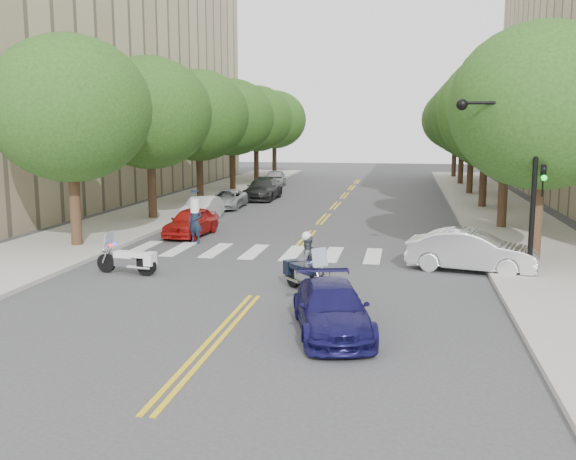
% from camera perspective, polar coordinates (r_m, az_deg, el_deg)
% --- Properties ---
extents(ground, '(140.00, 140.00, 0.00)m').
position_cam_1_polar(ground, '(18.74, -3.00, -5.90)').
color(ground, '#38383A').
rests_on(ground, ground).
extents(sidewalk_left, '(5.00, 60.00, 0.15)m').
position_cam_1_polar(sidewalk_left, '(42.18, -8.69, 2.54)').
color(sidewalk_left, '#9E9991').
rests_on(sidewalk_left, ground).
extents(sidewalk_right, '(5.00, 60.00, 0.15)m').
position_cam_1_polar(sidewalk_right, '(40.24, 17.84, 1.89)').
color(sidewalk_right, '#9E9991').
rests_on(sidewalk_right, ground).
extents(tree_l_0, '(6.40, 6.40, 8.45)m').
position_cam_1_polar(tree_l_0, '(26.95, -18.81, 10.15)').
color(tree_l_0, '#382316').
rests_on(tree_l_0, ground).
extents(tree_l_1, '(6.40, 6.40, 8.45)m').
position_cam_1_polar(tree_l_1, '(34.18, -12.21, 10.12)').
color(tree_l_1, '#382316').
rests_on(tree_l_1, ground).
extents(tree_l_2, '(6.40, 6.40, 8.45)m').
position_cam_1_polar(tree_l_2, '(41.69, -7.95, 10.03)').
color(tree_l_2, '#382316').
rests_on(tree_l_2, ground).
extents(tree_l_3, '(6.40, 6.40, 8.45)m').
position_cam_1_polar(tree_l_3, '(49.35, -5.01, 9.93)').
color(tree_l_3, '#382316').
rests_on(tree_l_3, ground).
extents(tree_l_4, '(6.40, 6.40, 8.45)m').
position_cam_1_polar(tree_l_4, '(57.11, -2.86, 9.85)').
color(tree_l_4, '#382316').
rests_on(tree_l_4, ground).
extents(tree_l_5, '(6.40, 6.40, 8.45)m').
position_cam_1_polar(tree_l_5, '(64.92, -1.23, 9.77)').
color(tree_l_5, '#382316').
rests_on(tree_l_5, ground).
extents(tree_r_0, '(6.40, 6.40, 8.45)m').
position_cam_1_polar(tree_r_0, '(24.05, 21.71, 10.17)').
color(tree_r_0, '#382316').
rests_on(tree_r_0, ground).
extents(tree_r_1, '(6.40, 6.40, 8.45)m').
position_cam_1_polar(tree_r_1, '(31.94, 18.91, 9.92)').
color(tree_r_1, '#382316').
rests_on(tree_r_1, ground).
extents(tree_r_2, '(6.40, 6.40, 8.45)m').
position_cam_1_polar(tree_r_2, '(39.87, 17.22, 9.75)').
color(tree_r_2, '#382316').
rests_on(tree_r_2, ground).
extents(tree_r_3, '(6.40, 6.40, 8.45)m').
position_cam_1_polar(tree_r_3, '(47.83, 16.09, 9.64)').
color(tree_r_3, '#382316').
rests_on(tree_r_3, ground).
extents(tree_r_4, '(6.40, 6.40, 8.45)m').
position_cam_1_polar(tree_r_4, '(55.79, 15.29, 9.56)').
color(tree_r_4, '#382316').
rests_on(tree_r_4, ground).
extents(tree_r_5, '(6.40, 6.40, 8.45)m').
position_cam_1_polar(tree_r_5, '(63.77, 14.68, 9.49)').
color(tree_r_5, '#382316').
rests_on(tree_r_5, ground).
extents(traffic_signal_pole, '(2.82, 0.42, 6.00)m').
position_cam_1_polar(traffic_signal_pole, '(21.42, 19.87, 5.56)').
color(traffic_signal_pole, black).
rests_on(traffic_signal_pole, ground).
extents(motorcycle_police, '(1.65, 1.87, 1.83)m').
position_cam_1_polar(motorcycle_police, '(19.03, 1.57, -3.13)').
color(motorcycle_police, black).
rests_on(motorcycle_police, ground).
extents(motorcycle_parked, '(2.18, 0.68, 1.41)m').
position_cam_1_polar(motorcycle_parked, '(21.94, -13.77, -2.61)').
color(motorcycle_parked, black).
rests_on(motorcycle_parked, ground).
extents(officer_standing, '(0.74, 0.58, 1.80)m').
position_cam_1_polar(officer_standing, '(27.26, -8.24, 0.71)').
color(officer_standing, '#162133').
rests_on(officer_standing, ground).
extents(convertible, '(4.52, 2.39, 1.42)m').
position_cam_1_polar(convertible, '(22.61, 16.00, -1.79)').
color(convertible, silver).
rests_on(convertible, ground).
extents(sedan_blue, '(2.59, 4.34, 1.18)m').
position_cam_1_polar(sedan_blue, '(15.37, 3.93, -7.01)').
color(sedan_blue, '#131148').
rests_on(sedan_blue, ground).
extents(parked_car_a, '(1.80, 3.84, 1.27)m').
position_cam_1_polar(parked_car_a, '(29.12, -8.62, 0.71)').
color(parked_car_a, '#AE1412').
rests_on(parked_car_a, ground).
extents(parked_car_b, '(1.37, 3.75, 1.23)m').
position_cam_1_polar(parked_car_b, '(34.03, -7.63, 1.91)').
color(parked_car_b, '#B9B9B9').
rests_on(parked_car_b, ground).
extents(parked_car_c, '(1.99, 4.09, 1.12)m').
position_cam_1_polar(parked_car_c, '(38.80, -5.44, 2.76)').
color(parked_car_c, '#989A9F').
rests_on(parked_car_c, ground).
extents(parked_car_d, '(2.04, 4.90, 1.42)m').
position_cam_1_polar(parked_car_d, '(43.34, -2.24, 3.66)').
color(parked_car_d, black).
rests_on(parked_car_d, ground).
extents(parked_car_e, '(1.99, 4.16, 1.37)m').
position_cam_1_polar(parked_car_e, '(52.82, -1.16, 4.63)').
color(parked_car_e, '#99999E').
rests_on(parked_car_e, ground).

